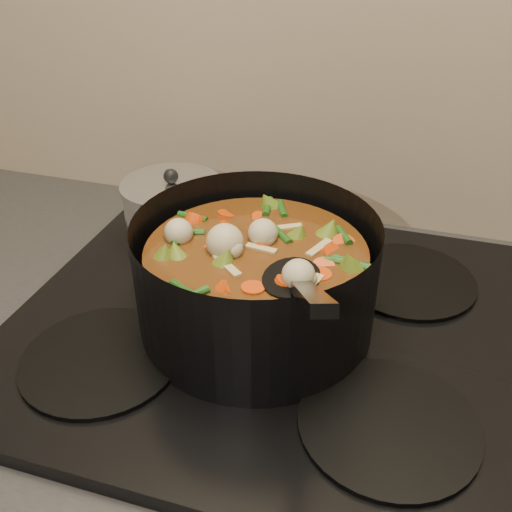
# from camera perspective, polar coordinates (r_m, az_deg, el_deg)

# --- Properties ---
(stovetop) EXTENTS (0.62, 0.54, 0.03)m
(stovetop) POSITION_cam_1_polar(r_m,az_deg,el_deg) (0.72, 1.28, -6.71)
(stovetop) COLOR black
(stovetop) RESTS_ON counter
(stockpot) EXTENTS (0.31, 0.37, 0.21)m
(stockpot) POSITION_cam_1_polar(r_m,az_deg,el_deg) (0.67, 0.01, -2.34)
(stockpot) COLOR black
(stockpot) RESTS_ON stovetop
(saucepan) EXTENTS (0.15, 0.15, 0.12)m
(saucepan) POSITION_cam_1_polar(r_m,az_deg,el_deg) (0.84, -8.19, 4.24)
(saucepan) COLOR silver
(saucepan) RESTS_ON stovetop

